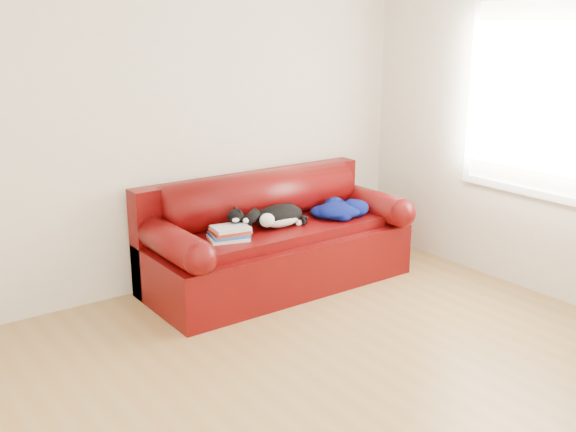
# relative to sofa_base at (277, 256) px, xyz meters

# --- Properties ---
(ground) EXTENTS (4.50, 4.50, 0.00)m
(ground) POSITION_rel_sofa_base_xyz_m (-0.69, -1.49, -0.24)
(ground) COLOR olive
(ground) RESTS_ON ground
(room_shell) EXTENTS (4.52, 4.02, 2.61)m
(room_shell) POSITION_rel_sofa_base_xyz_m (-0.57, -1.48, 1.43)
(room_shell) COLOR beige
(room_shell) RESTS_ON ground
(sofa_base) EXTENTS (2.10, 0.90, 0.50)m
(sofa_base) POSITION_rel_sofa_base_xyz_m (0.00, 0.00, 0.00)
(sofa_base) COLOR #410502
(sofa_base) RESTS_ON ground
(sofa_back) EXTENTS (2.10, 1.01, 0.88)m
(sofa_back) POSITION_rel_sofa_base_xyz_m (0.00, 0.24, 0.30)
(sofa_back) COLOR #410502
(sofa_back) RESTS_ON ground
(book_stack) EXTENTS (0.33, 0.29, 0.10)m
(book_stack) POSITION_rel_sofa_base_xyz_m (-0.50, -0.10, 0.31)
(book_stack) COLOR beige
(book_stack) RESTS_ON sofa_base
(cat) EXTENTS (0.62, 0.32, 0.22)m
(cat) POSITION_rel_sofa_base_xyz_m (-0.02, -0.06, 0.35)
(cat) COLOR black
(cat) RESTS_ON sofa_base
(blanket) EXTENTS (0.46, 0.38, 0.14)m
(blanket) POSITION_rel_sofa_base_xyz_m (0.55, -0.11, 0.32)
(blanket) COLOR #070248
(blanket) RESTS_ON sofa_base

